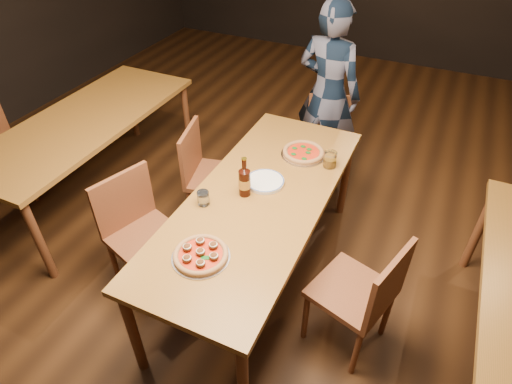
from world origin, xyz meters
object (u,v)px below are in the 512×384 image
at_px(chair_main_e, 352,290).
at_px(plate_stack, 265,182).
at_px(water_glass, 203,198).
at_px(chair_main_sw, 216,176).
at_px(diner, 328,93).
at_px(table_left, 86,126).
at_px(beer_bottle, 245,182).
at_px(chair_main_nw, 146,238).
at_px(table_main, 259,205).
at_px(amber_glass, 330,159).
at_px(pizza_margherita, 303,152).
at_px(chair_nbr_left, 16,149).
at_px(chair_end, 328,142).
at_px(pizza_meatball, 201,254).

height_order(chair_main_e, plate_stack, chair_main_e).
relative_size(plate_stack, water_glass, 2.73).
bearing_deg(chair_main_sw, diner, -40.81).
height_order(table_left, beer_bottle, beer_bottle).
bearing_deg(table_left, chair_main_nw, -32.67).
distance_m(table_main, chair_main_sw, 0.74).
bearing_deg(water_glass, amber_glass, 50.73).
height_order(chair_main_sw, pizza_margherita, chair_main_sw).
height_order(plate_stack, diner, diner).
xyz_separation_m(chair_nbr_left, diner, (2.33, 1.41, 0.38)).
height_order(chair_end, amber_glass, amber_glass).
bearing_deg(water_glass, chair_main_nw, -155.43).
height_order(chair_main_e, water_glass, chair_main_e).
distance_m(chair_main_nw, diner, 1.98).
relative_size(table_left, plate_stack, 8.01).
relative_size(table_main, plate_stack, 8.01).
xyz_separation_m(table_left, chair_main_nw, (1.06, -0.68, -0.22)).
relative_size(pizza_margherita, plate_stack, 1.26).
xyz_separation_m(beer_bottle, water_glass, (-0.19, -0.19, -0.05)).
height_order(chair_main_sw, chair_nbr_left, chair_main_sw).
bearing_deg(chair_main_e, chair_nbr_left, -78.38).
bearing_deg(table_main, chair_main_sw, 143.22).
xyz_separation_m(chair_main_sw, chair_nbr_left, (-1.79, -0.35, -0.03)).
xyz_separation_m(table_left, amber_glass, (2.00, 0.20, 0.13)).
relative_size(table_left, pizza_margherita, 6.35).
distance_m(table_left, chair_main_sw, 1.17).
height_order(table_main, amber_glass, amber_glass).
xyz_separation_m(table_left, pizza_margherita, (1.79, 0.25, 0.09)).
distance_m(pizza_meatball, beer_bottle, 0.58).
bearing_deg(pizza_meatball, plate_stack, 86.35).
distance_m(chair_main_nw, plate_stack, 0.86).
bearing_deg(diner, chair_main_e, 123.11).
height_order(table_left, plate_stack, plate_stack).
xyz_separation_m(chair_main_e, plate_stack, (-0.72, 0.36, 0.31)).
xyz_separation_m(chair_main_e, beer_bottle, (-0.79, 0.20, 0.40)).
distance_m(table_left, chair_nbr_left, 0.74).
bearing_deg(pizza_margherita, plate_stack, -105.31).
relative_size(chair_main_sw, pizza_meatball, 2.83).
bearing_deg(beer_bottle, chair_main_nw, -147.03).
xyz_separation_m(chair_main_sw, pizza_meatball, (0.49, -1.02, 0.33)).
relative_size(table_left, pizza_meatball, 6.38).
bearing_deg(table_main, chair_end, 86.98).
relative_size(chair_main_nw, chair_nbr_left, 1.10).
bearing_deg(diner, chair_end, 129.82).
height_order(pizza_margherita, plate_stack, pizza_margherita).
xyz_separation_m(table_main, beer_bottle, (-0.09, -0.02, 0.17)).
relative_size(chair_nbr_left, diner, 0.52).
bearing_deg(water_glass, plate_stack, 53.68).
height_order(chair_main_nw, chair_main_e, chair_main_nw).
xyz_separation_m(table_left, chair_main_sw, (1.14, 0.12, -0.23)).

